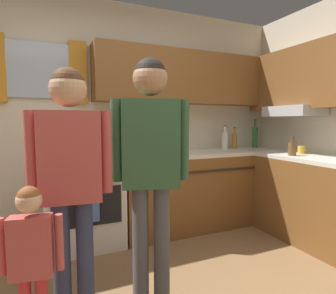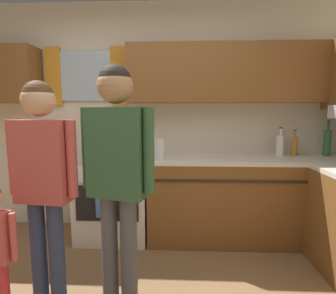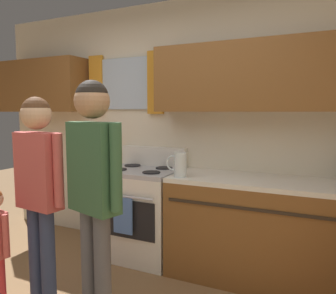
# 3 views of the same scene
# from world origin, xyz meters

# --- Properties ---
(back_wall_unit) EXTENTS (4.60, 0.42, 2.60)m
(back_wall_unit) POSITION_xyz_m (0.06, 1.82, 1.48)
(back_wall_unit) COLOR beige
(back_wall_unit) RESTS_ON ground
(kitchen_counter_run) EXTENTS (2.15, 1.78, 0.90)m
(kitchen_counter_run) POSITION_xyz_m (1.49, 1.23, 0.45)
(kitchen_counter_run) COLOR brown
(kitchen_counter_run) RESTS_ON ground
(stove_oven) EXTENTS (0.75, 0.67, 1.10)m
(stove_oven) POSITION_xyz_m (-0.24, 1.54, 0.47)
(stove_oven) COLOR silver
(stove_oven) RESTS_ON ground
(water_pitcher) EXTENTS (0.19, 0.11, 0.22)m
(water_pitcher) POSITION_xyz_m (0.26, 1.34, 1.01)
(water_pitcher) COLOR silver
(water_pitcher) RESTS_ON kitchen_counter_run
(adult_holding_child) EXTENTS (0.49, 0.21, 1.58)m
(adult_holding_child) POSITION_xyz_m (-0.44, 0.40, 1.00)
(adult_holding_child) COLOR #2D3856
(adult_holding_child) RESTS_ON ground
(adult_in_plaid) EXTENTS (0.50, 0.26, 1.68)m
(adult_in_plaid) POSITION_xyz_m (0.06, 0.39, 1.06)
(adult_in_plaid) COLOR #4C4C51
(adult_in_plaid) RESTS_ON ground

